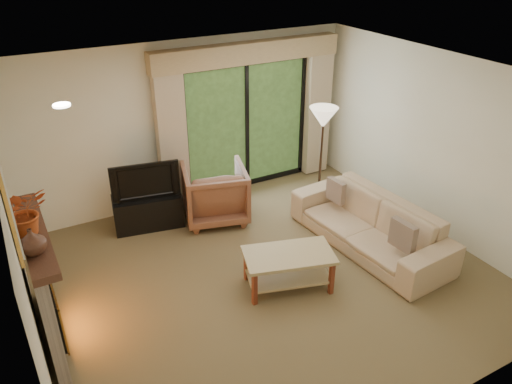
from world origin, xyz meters
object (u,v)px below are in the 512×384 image
media_console (148,211)px  coffee_table (288,270)px  armchair (215,193)px  sofa (370,224)px

media_console → coffee_table: 2.49m
media_console → armchair: size_ratio=1.06×
sofa → coffee_table: bearing=-85.4°
media_console → sofa: 3.26m
armchair → sofa: armchair is taller
media_console → sofa: bearing=-27.8°
media_console → armchair: (0.98, -0.28, 0.18)m
sofa → media_console: bearing=-132.6°
coffee_table → armchair: bearing=109.3°
media_console → armchair: 1.04m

